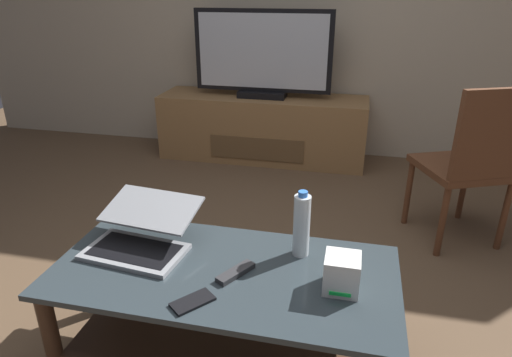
% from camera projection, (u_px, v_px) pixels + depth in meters
% --- Properties ---
extents(ground_plane, '(7.68, 7.68, 0.00)m').
position_uv_depth(ground_plane, '(247.00, 313.00, 2.09)').
color(ground_plane, brown).
extents(coffee_table, '(1.26, 0.60, 0.45)m').
position_uv_depth(coffee_table, '(225.00, 300.00, 1.69)').
color(coffee_table, '#2D383D').
rests_on(coffee_table, ground).
extents(media_cabinet, '(1.74, 0.49, 0.54)m').
position_uv_depth(media_cabinet, '(263.00, 128.00, 3.85)').
color(media_cabinet, olive).
rests_on(media_cabinet, ground).
extents(television, '(1.12, 0.20, 0.69)m').
position_uv_depth(television, '(263.00, 56.00, 3.59)').
color(television, black).
rests_on(television, media_cabinet).
extents(dining_chair, '(0.58, 0.58, 0.94)m').
position_uv_depth(dining_chair, '(473.00, 160.00, 2.45)').
color(dining_chair, '#59331E').
rests_on(dining_chair, ground).
extents(laptop, '(0.41, 0.40, 0.16)m').
position_uv_depth(laptop, '(142.00, 234.00, 1.76)').
color(laptop, gray).
rests_on(laptop, coffee_table).
extents(router_box, '(0.12, 0.12, 0.13)m').
position_uv_depth(router_box, '(342.00, 273.00, 1.51)').
color(router_box, white).
rests_on(router_box, coffee_table).
extents(water_bottle_near, '(0.06, 0.06, 0.27)m').
position_uv_depth(water_bottle_near, '(302.00, 225.00, 1.68)').
color(water_bottle_near, silver).
rests_on(water_bottle_near, coffee_table).
extents(cell_phone, '(0.14, 0.15, 0.01)m').
position_uv_depth(cell_phone, '(193.00, 302.00, 1.46)').
color(cell_phone, black).
rests_on(cell_phone, coffee_table).
extents(tv_remote, '(0.12, 0.16, 0.02)m').
position_uv_depth(tv_remote, '(236.00, 272.00, 1.60)').
color(tv_remote, '#2D2D30').
rests_on(tv_remote, coffee_table).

